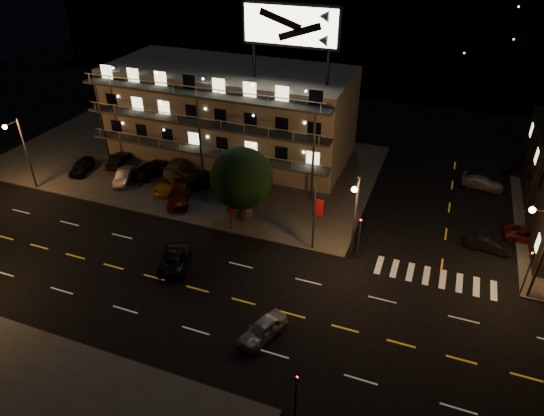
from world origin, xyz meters
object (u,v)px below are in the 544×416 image
(tree, at_px, (241,180))
(lot_car_4, at_px, (243,202))
(lot_car_7, at_px, (179,164))
(lot_car_2, at_px, (171,183))
(road_car_east, at_px, (263,329))
(side_car_0, at_px, (489,244))
(road_car_west, at_px, (175,258))

(tree, distance_m, lot_car_4, 4.38)
(tree, bearing_deg, lot_car_7, 147.20)
(lot_car_2, bearing_deg, road_car_east, -39.98)
(tree, height_order, side_car_0, tree)
(road_car_east, distance_m, road_car_west, 11.13)
(tree, relative_size, side_car_0, 1.98)
(tree, xyz_separation_m, road_car_east, (7.25, -12.93, -3.95))
(lot_car_4, relative_size, road_car_west, 0.87)
(lot_car_4, height_order, side_car_0, lot_car_4)
(tree, height_order, road_car_west, tree)
(side_car_0, xyz_separation_m, road_car_east, (-14.90, -16.57, 0.06))
(lot_car_4, distance_m, road_car_east, 17.06)
(lot_car_2, height_order, road_car_east, lot_car_2)
(lot_car_7, bearing_deg, lot_car_4, 151.77)
(lot_car_4, xyz_separation_m, lot_car_7, (-10.14, 4.97, 0.03))
(lot_car_2, height_order, lot_car_4, lot_car_4)
(tree, height_order, road_car_east, tree)
(tree, xyz_separation_m, lot_car_2, (-9.64, 3.02, -3.83))
(tree, relative_size, lot_car_7, 1.45)
(road_car_west, bearing_deg, road_car_east, 134.52)
(tree, bearing_deg, lot_car_4, 111.36)
(road_car_west, bearing_deg, lot_car_2, -76.67)
(lot_car_2, distance_m, road_car_east, 23.23)
(road_car_west, bearing_deg, lot_car_4, -119.57)
(lot_car_2, xyz_separation_m, road_car_east, (16.88, -15.95, -0.12))
(side_car_0, bearing_deg, road_car_west, 121.11)
(lot_car_7, relative_size, road_car_west, 1.05)
(lot_car_4, xyz_separation_m, road_car_east, (8.07, -15.03, -0.20))
(road_car_west, bearing_deg, tree, -127.73)
(tree, relative_size, lot_car_4, 1.76)
(lot_car_7, relative_size, road_car_east, 1.30)
(road_car_west, bearing_deg, side_car_0, -173.92)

